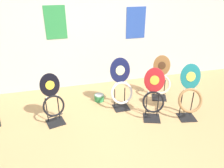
% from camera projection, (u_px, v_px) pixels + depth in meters
% --- Properties ---
extents(ground_plane, '(14.00, 14.00, 0.00)m').
position_uv_depth(ground_plane, '(129.00, 153.00, 3.03)').
color(ground_plane, tan).
extents(wall_back, '(8.00, 0.07, 2.60)m').
position_uv_depth(wall_back, '(94.00, 26.00, 4.48)').
color(wall_back, silver).
rests_on(wall_back, ground_plane).
extents(toilet_seat_display_teal_sax, '(0.45, 0.36, 0.94)m').
position_uv_depth(toilet_seat_display_teal_sax, '(190.00, 95.00, 3.62)').
color(toilet_seat_display_teal_sax, black).
rests_on(toilet_seat_display_teal_sax, ground_plane).
extents(toilet_seat_display_jazz_black, '(0.38, 0.34, 0.87)m').
position_uv_depth(toilet_seat_display_jazz_black, '(53.00, 101.00, 3.50)').
color(toilet_seat_display_jazz_black, black).
rests_on(toilet_seat_display_jazz_black, ground_plane).
extents(toilet_seat_display_crimson_swirl, '(0.41, 0.37, 0.90)m').
position_uv_depth(toilet_seat_display_crimson_swirl, '(154.00, 95.00, 3.60)').
color(toilet_seat_display_crimson_swirl, black).
rests_on(toilet_seat_display_crimson_swirl, ground_plane).
extents(toilet_seat_display_navy_moon, '(0.42, 0.30, 0.94)m').
position_uv_depth(toilet_seat_display_navy_moon, '(121.00, 88.00, 3.91)').
color(toilet_seat_display_navy_moon, black).
rests_on(toilet_seat_display_navy_moon, ground_plane).
extents(toilet_seat_display_woodgrain, '(0.44, 0.41, 0.85)m').
position_uv_depth(toilet_seat_display_woodgrain, '(161.00, 81.00, 4.26)').
color(toilet_seat_display_woodgrain, black).
rests_on(toilet_seat_display_woodgrain, ground_plane).
extents(paint_can, '(0.19, 0.19, 0.13)m').
position_uv_depth(paint_can, '(99.00, 97.00, 4.29)').
color(paint_can, '#2D8E4C').
rests_on(paint_can, ground_plane).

